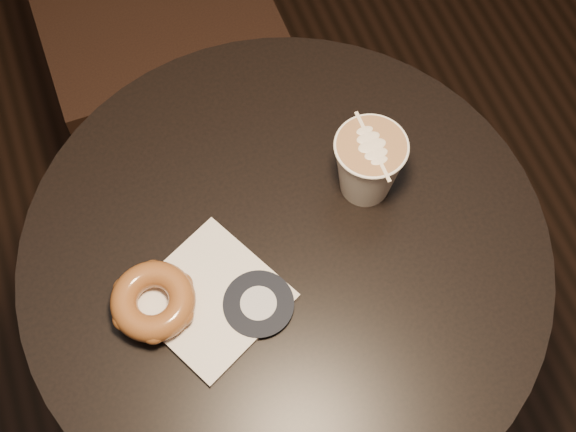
% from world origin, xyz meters
% --- Properties ---
extents(cafe_table, '(0.70, 0.70, 0.75)m').
position_xyz_m(cafe_table, '(0.00, 0.00, 0.55)').
color(cafe_table, black).
rests_on(cafe_table, ground).
extents(pastry_bag, '(0.21, 0.21, 0.01)m').
position_xyz_m(pastry_bag, '(-0.11, -0.03, 0.75)').
color(pastry_bag, silver).
rests_on(pastry_bag, cafe_table).
extents(doughnut, '(0.11, 0.11, 0.03)m').
position_xyz_m(doughnut, '(-0.18, -0.02, 0.78)').
color(doughnut, brown).
rests_on(doughnut, pastry_bag).
extents(latte_cup, '(0.10, 0.10, 0.11)m').
position_xyz_m(latte_cup, '(0.13, 0.05, 0.80)').
color(latte_cup, white).
rests_on(latte_cup, cafe_table).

